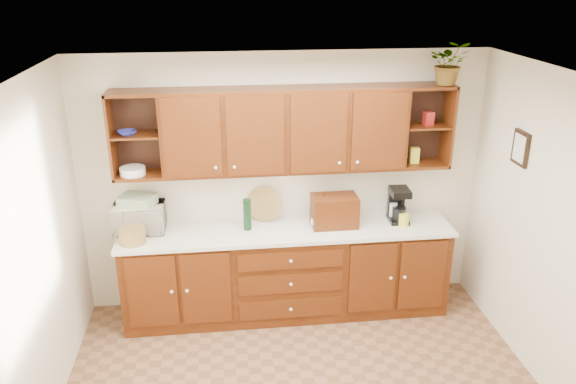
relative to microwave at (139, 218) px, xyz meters
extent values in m
plane|color=white|center=(1.42, -1.56, 1.53)|extent=(4.00, 4.00, 0.00)
plane|color=beige|center=(1.42, 0.19, 0.23)|extent=(4.00, 0.00, 4.00)
plane|color=beige|center=(-0.58, -1.56, 0.23)|extent=(0.00, 3.50, 3.50)
plane|color=beige|center=(3.42, -1.56, 0.23)|extent=(0.00, 3.50, 3.50)
cube|color=#391406|center=(1.42, -0.11, -0.62)|extent=(3.20, 0.60, 0.90)
cube|color=silver|center=(1.42, -0.12, -0.15)|extent=(3.24, 0.64, 0.04)
cube|color=#391406|center=(1.42, 0.02, 0.82)|extent=(2.30, 0.33, 0.80)
cube|color=black|center=(0.04, 0.18, 0.82)|extent=(0.45, 0.02, 0.80)
cube|color=black|center=(2.79, 0.18, 0.82)|extent=(0.45, 0.02, 0.80)
cube|color=#391406|center=(0.04, 0.02, 0.82)|extent=(0.43, 0.30, 0.02)
cube|color=#391406|center=(2.79, 0.02, 0.82)|extent=(0.43, 0.30, 0.02)
cube|color=#391406|center=(2.79, 0.02, 1.20)|extent=(0.45, 0.33, 0.03)
cube|color=white|center=(1.42, -0.03, 0.40)|extent=(0.40, 0.05, 0.02)
cube|color=black|center=(3.40, -0.66, 0.78)|extent=(0.03, 0.24, 0.30)
cylinder|color=olive|center=(-0.04, -0.26, -0.06)|extent=(0.32, 0.32, 0.15)
imported|color=beige|center=(0.00, 0.00, 0.00)|extent=(0.49, 0.34, 0.27)
cube|color=tan|center=(0.00, 0.00, 0.18)|extent=(0.38, 0.33, 0.10)
cylinder|color=black|center=(1.03, -0.10, 0.02)|extent=(0.09, 0.09, 0.31)
cylinder|color=olive|center=(1.21, 0.10, -0.13)|extent=(0.36, 0.21, 0.35)
cube|color=#391406|center=(1.88, -0.11, 0.02)|extent=(0.45, 0.28, 0.31)
cylinder|color=#391406|center=(1.78, -0.07, 0.03)|extent=(0.03, 0.03, 0.33)
cylinder|color=#391406|center=(1.78, -0.07, -0.12)|extent=(0.13, 0.13, 0.02)
imported|color=white|center=(1.86, -0.11, -0.09)|extent=(0.16, 0.16, 0.10)
imported|color=white|center=(1.77, 0.02, -0.09)|extent=(0.16, 0.16, 0.10)
imported|color=white|center=(1.71, -0.12, -0.09)|extent=(0.16, 0.16, 0.10)
cylinder|color=maroon|center=(1.89, -0.15, -0.06)|extent=(0.15, 0.15, 0.15)
cylinder|color=white|center=(2.50, -0.03, -0.05)|extent=(0.10, 0.10, 0.17)
cylinder|color=gold|center=(2.56, -0.20, -0.07)|extent=(0.12, 0.12, 0.12)
cube|color=black|center=(2.54, -0.08, -0.12)|extent=(0.20, 0.25, 0.04)
cube|color=black|center=(2.54, 0.01, 0.03)|extent=(0.17, 0.06, 0.30)
cube|color=black|center=(2.54, -0.08, 0.18)|extent=(0.20, 0.25, 0.06)
cylinder|color=black|center=(2.54, -0.10, -0.04)|extent=(0.14, 0.14, 0.13)
imported|color=navy|center=(-0.03, -0.01, 0.85)|extent=(0.22, 0.22, 0.04)
cylinder|color=white|center=(-0.01, -0.01, 0.48)|extent=(0.31, 0.31, 0.07)
cube|color=gold|center=(2.69, 0.01, 0.52)|extent=(0.09, 0.07, 0.16)
cube|color=maroon|center=(2.80, 0.01, 0.89)|extent=(0.10, 0.09, 0.13)
imported|color=#999999|center=(2.94, -0.03, 1.42)|extent=(0.44, 0.40, 0.41)
camera|label=1|loc=(0.83, -5.05, 2.21)|focal=35.00mm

